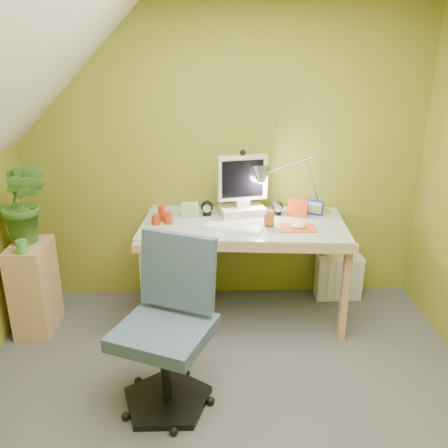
{
  "coord_description": "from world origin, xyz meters",
  "views": [
    {
      "loc": [
        -0.08,
        -2.09,
        2.01
      ],
      "look_at": [
        0.0,
        1.0,
        0.85
      ],
      "focal_mm": 38.0,
      "sensor_mm": 36.0,
      "label": 1
    }
  ],
  "objects_px": {
    "desk_lamp": "(302,173)",
    "radiator": "(339,277)",
    "side_ledge": "(35,287)",
    "task_chair": "(164,329)",
    "monitor": "(242,180)",
    "desk": "(243,271)",
    "potted_plant": "(24,203)"
  },
  "relations": [
    {
      "from": "desk",
      "to": "monitor",
      "type": "bearing_deg",
      "value": 93.96
    },
    {
      "from": "potted_plant",
      "to": "radiator",
      "type": "xyz_separation_m",
      "value": [
        2.38,
        0.36,
        -0.8
      ]
    },
    {
      "from": "monitor",
      "to": "desk_lamp",
      "type": "height_order",
      "value": "desk_lamp"
    },
    {
      "from": "desk",
      "to": "monitor",
      "type": "distance_m",
      "value": 0.7
    },
    {
      "from": "monitor",
      "to": "side_ledge",
      "type": "bearing_deg",
      "value": 178.73
    },
    {
      "from": "task_chair",
      "to": "side_ledge",
      "type": "bearing_deg",
      "value": 163.98
    },
    {
      "from": "desk",
      "to": "radiator",
      "type": "xyz_separation_m",
      "value": [
        0.83,
        0.28,
        -0.21
      ]
    },
    {
      "from": "monitor",
      "to": "potted_plant",
      "type": "xyz_separation_m",
      "value": [
        -1.55,
        -0.26,
        -0.09
      ]
    },
    {
      "from": "monitor",
      "to": "task_chair",
      "type": "height_order",
      "value": "monitor"
    },
    {
      "from": "desk",
      "to": "radiator",
      "type": "bearing_deg",
      "value": 22.6
    },
    {
      "from": "desk_lamp",
      "to": "radiator",
      "type": "xyz_separation_m",
      "value": [
        0.38,
        0.1,
        -0.94
      ]
    },
    {
      "from": "side_ledge",
      "to": "task_chair",
      "type": "xyz_separation_m",
      "value": [
        1.04,
        -0.84,
        0.17
      ]
    },
    {
      "from": "side_ledge",
      "to": "monitor",
      "type": "bearing_deg",
      "value": 11.26
    },
    {
      "from": "side_ledge",
      "to": "task_chair",
      "type": "relative_size",
      "value": 0.67
    },
    {
      "from": "desk_lamp",
      "to": "potted_plant",
      "type": "distance_m",
      "value": 2.02
    },
    {
      "from": "potted_plant",
      "to": "desk_lamp",
      "type": "bearing_deg",
      "value": 7.37
    },
    {
      "from": "desk_lamp",
      "to": "radiator",
      "type": "height_order",
      "value": "desk_lamp"
    },
    {
      "from": "desk",
      "to": "side_ledge",
      "type": "relative_size",
      "value": 2.16
    },
    {
      "from": "monitor",
      "to": "desk",
      "type": "bearing_deg",
      "value": -102.54
    },
    {
      "from": "monitor",
      "to": "task_chair",
      "type": "distance_m",
      "value": 1.38
    },
    {
      "from": "potted_plant",
      "to": "task_chair",
      "type": "relative_size",
      "value": 0.58
    },
    {
      "from": "side_ledge",
      "to": "potted_plant",
      "type": "height_order",
      "value": "potted_plant"
    },
    {
      "from": "potted_plant",
      "to": "radiator",
      "type": "distance_m",
      "value": 2.53
    },
    {
      "from": "desk",
      "to": "task_chair",
      "type": "relative_size",
      "value": 1.44
    },
    {
      "from": "desk",
      "to": "potted_plant",
      "type": "bearing_deg",
      "value": -173.14
    },
    {
      "from": "task_chair",
      "to": "monitor",
      "type": "bearing_deg",
      "value": 89.13
    },
    {
      "from": "monitor",
      "to": "task_chair",
      "type": "bearing_deg",
      "value": -126.45
    },
    {
      "from": "desk_lamp",
      "to": "radiator",
      "type": "relative_size",
      "value": 1.74
    },
    {
      "from": "desk_lamp",
      "to": "side_ledge",
      "type": "relative_size",
      "value": 0.95
    },
    {
      "from": "monitor",
      "to": "desk_lamp",
      "type": "bearing_deg",
      "value": -12.54
    },
    {
      "from": "desk",
      "to": "task_chair",
      "type": "height_order",
      "value": "task_chair"
    },
    {
      "from": "desk",
      "to": "potted_plant",
      "type": "height_order",
      "value": "potted_plant"
    }
  ]
}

